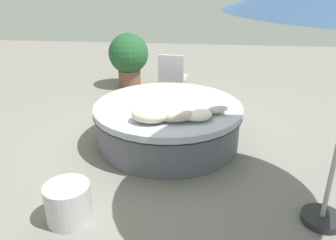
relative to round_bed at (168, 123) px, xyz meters
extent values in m
plane|color=gray|center=(0.00, 0.00, -0.32)|extent=(16.00, 16.00, 0.00)
cylinder|color=#595966|center=(0.00, 0.00, -0.06)|extent=(2.19, 2.19, 0.53)
cylinder|color=black|center=(0.00, 0.00, 0.20)|extent=(2.26, 2.26, 0.01)
cylinder|color=#B2B7C6|center=(0.00, 0.00, 0.26)|extent=(2.25, 2.25, 0.10)
ellipsoid|color=beige|center=(-0.17, -0.65, 0.41)|extent=(0.51, 0.39, 0.21)
ellipsoid|color=beige|center=(0.14, -0.59, 0.40)|extent=(0.55, 0.34, 0.19)
ellipsoid|color=silver|center=(0.43, -0.49, 0.38)|extent=(0.46, 0.40, 0.15)
ellipsoid|color=white|center=(0.65, -0.25, 0.41)|extent=(0.50, 0.29, 0.22)
cylinder|color=#B7B7BC|center=(-0.30, 2.26, -0.11)|extent=(0.04, 0.04, 0.42)
cylinder|color=#B7B7BC|center=(0.13, 2.21, -0.11)|extent=(0.04, 0.04, 0.42)
cylinder|color=#B7B7BC|center=(-0.35, 1.84, -0.11)|extent=(0.04, 0.04, 0.42)
cylinder|color=#B7B7BC|center=(0.09, 1.79, -0.11)|extent=(0.04, 0.04, 0.42)
cube|color=beige|center=(-0.11, 2.02, 0.13)|extent=(0.57, 0.56, 0.06)
cube|color=#B7B7BC|center=(-0.13, 1.80, 0.41)|extent=(0.52, 0.12, 0.50)
cylinder|color=#262628|center=(1.85, -1.69, -0.28)|extent=(0.44, 0.44, 0.08)
cylinder|color=brown|center=(-1.20, 2.77, -0.13)|extent=(0.51, 0.51, 0.39)
sphere|color=#23562D|center=(-1.20, 2.77, 0.45)|extent=(0.91, 0.91, 0.91)
cylinder|color=#B7B7BC|center=(-0.86, -1.94, -0.11)|extent=(0.49, 0.49, 0.43)
camera|label=1|loc=(0.51, -4.79, 2.16)|focal=36.43mm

